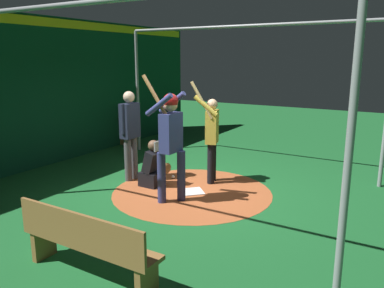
# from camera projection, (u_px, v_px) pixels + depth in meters

# --- Properties ---
(ground_plane) EXTENTS (27.63, 27.63, 0.00)m
(ground_plane) POSITION_uv_depth(u_px,v_px,m) (192.00, 192.00, 7.36)
(ground_plane) COLOR #195B28
(dirt_circle) EXTENTS (3.05, 3.05, 0.01)m
(dirt_circle) POSITION_uv_depth(u_px,v_px,m) (192.00, 192.00, 7.36)
(dirt_circle) COLOR #AD562D
(dirt_circle) RESTS_ON ground
(home_plate) EXTENTS (0.59, 0.59, 0.01)m
(home_plate) POSITION_uv_depth(u_px,v_px,m) (192.00, 191.00, 7.36)
(home_plate) COLOR white
(home_plate) RESTS_ON dirt_circle
(batter) EXTENTS (0.68, 0.49, 2.25)m
(batter) POSITION_uv_depth(u_px,v_px,m) (170.00, 136.00, 6.64)
(batter) COLOR navy
(batter) RESTS_ON ground
(catcher) EXTENTS (0.58, 0.40, 0.94)m
(catcher) POSITION_uv_depth(u_px,v_px,m) (153.00, 168.00, 7.65)
(catcher) COLOR black
(catcher) RESTS_ON ground
(umpire) EXTENTS (0.23, 0.49, 1.87)m
(umpire) POSITION_uv_depth(u_px,v_px,m) (130.00, 130.00, 7.91)
(umpire) COLOR #4C4C51
(umpire) RESTS_ON ground
(visitor) EXTENTS (0.55, 0.59, 2.09)m
(visitor) POSITION_uv_depth(u_px,v_px,m) (212.00, 135.00, 7.74)
(visitor) COLOR black
(visitor) RESTS_ON ground
(back_wall) EXTENTS (0.22, 11.63, 3.48)m
(back_wall) POSITION_uv_depth(u_px,v_px,m) (44.00, 91.00, 9.02)
(back_wall) COLOR #0C3D26
(back_wall) RESTS_ON ground
(cage_frame) EXTENTS (6.20, 4.53, 3.26)m
(cage_frame) POSITION_uv_depth(u_px,v_px,m) (192.00, 71.00, 6.86)
(cage_frame) COLOR gray
(cage_frame) RESTS_ON ground
(bat_rack) EXTENTS (1.18, 0.21, 1.05)m
(bat_rack) POSITION_uv_depth(u_px,v_px,m) (124.00, 129.00, 11.26)
(bat_rack) COLOR olive
(bat_rack) RESTS_ON ground
(bench) EXTENTS (1.90, 0.36, 0.85)m
(bench) POSITION_uv_depth(u_px,v_px,m) (86.00, 242.00, 4.40)
(bench) COLOR olive
(bench) RESTS_ON ground
(baseball_0) EXTENTS (0.07, 0.07, 0.07)m
(baseball_0) POSITION_uv_depth(u_px,v_px,m) (173.00, 177.00, 8.16)
(baseball_0) COLOR white
(baseball_0) RESTS_ON dirt_circle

